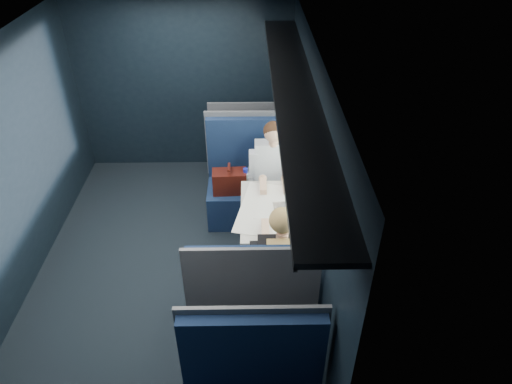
{
  "coord_description": "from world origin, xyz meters",
  "views": [
    {
      "loc": [
        0.84,
        -3.56,
        3.48
      ],
      "look_at": [
        0.9,
        0.0,
        0.95
      ],
      "focal_mm": 32.0,
      "sensor_mm": 36.0,
      "label": 1
    }
  ],
  "objects_px": {
    "laptop": "(292,207)",
    "seat_bay_far": "(252,300)",
    "seat_bay_near": "(249,186)",
    "seat_row_front": "(250,148)",
    "cup": "(296,180)",
    "bottle_small": "(288,181)",
    "woman": "(281,260)",
    "man": "(273,172)",
    "table": "(269,215)"
  },
  "relations": [
    {
      "from": "bottle_small",
      "to": "cup",
      "type": "height_order",
      "value": "bottle_small"
    },
    {
      "from": "table",
      "to": "seat_bay_near",
      "type": "xyz_separation_m",
      "value": [
        -0.2,
        0.86,
        -0.24
      ]
    },
    {
      "from": "table",
      "to": "seat_bay_far",
      "type": "relative_size",
      "value": 0.79
    },
    {
      "from": "bottle_small",
      "to": "man",
      "type": "bearing_deg",
      "value": 113.32
    },
    {
      "from": "seat_bay_far",
      "to": "cup",
      "type": "bearing_deg",
      "value": 69.94
    },
    {
      "from": "seat_bay_far",
      "to": "cup",
      "type": "height_order",
      "value": "seat_bay_far"
    },
    {
      "from": "cup",
      "to": "seat_bay_far",
      "type": "bearing_deg",
      "value": -110.06
    },
    {
      "from": "woman",
      "to": "bottle_small",
      "type": "distance_m",
      "value": 1.09
    },
    {
      "from": "man",
      "to": "seat_bay_far",
      "type": "bearing_deg",
      "value": -99.03
    },
    {
      "from": "table",
      "to": "man",
      "type": "distance_m",
      "value": 0.7
    },
    {
      "from": "woman",
      "to": "bottle_small",
      "type": "xyz_separation_m",
      "value": [
        0.14,
        1.07,
        0.1
      ]
    },
    {
      "from": "laptop",
      "to": "seat_bay_far",
      "type": "bearing_deg",
      "value": -115.85
    },
    {
      "from": "table",
      "to": "cup",
      "type": "distance_m",
      "value": 0.54
    },
    {
      "from": "seat_row_front",
      "to": "laptop",
      "type": "height_order",
      "value": "seat_row_front"
    },
    {
      "from": "woman",
      "to": "cup",
      "type": "height_order",
      "value": "woman"
    },
    {
      "from": "seat_bay_near",
      "to": "bottle_small",
      "type": "distance_m",
      "value": 0.76
    },
    {
      "from": "seat_bay_far",
      "to": "seat_row_front",
      "type": "distance_m",
      "value": 2.67
    },
    {
      "from": "table",
      "to": "bottle_small",
      "type": "bearing_deg",
      "value": 59.94
    },
    {
      "from": "seat_bay_near",
      "to": "laptop",
      "type": "height_order",
      "value": "seat_bay_near"
    },
    {
      "from": "laptop",
      "to": "cup",
      "type": "bearing_deg",
      "value": 80.65
    },
    {
      "from": "seat_bay_near",
      "to": "cup",
      "type": "distance_m",
      "value": 0.74
    },
    {
      "from": "man",
      "to": "laptop",
      "type": "relative_size",
      "value": 4.02
    },
    {
      "from": "man",
      "to": "woman",
      "type": "distance_m",
      "value": 1.41
    },
    {
      "from": "seat_bay_far",
      "to": "bottle_small",
      "type": "bearing_deg",
      "value": 72.38
    },
    {
      "from": "man",
      "to": "cup",
      "type": "relative_size",
      "value": 15.68
    },
    {
      "from": "seat_bay_near",
      "to": "seat_bay_far",
      "type": "distance_m",
      "value": 1.74
    },
    {
      "from": "table",
      "to": "woman",
      "type": "xyz_separation_m",
      "value": [
        0.07,
        -0.71,
        0.06
      ]
    },
    {
      "from": "seat_bay_near",
      "to": "seat_row_front",
      "type": "height_order",
      "value": "seat_bay_near"
    },
    {
      "from": "seat_bay_far",
      "to": "woman",
      "type": "relative_size",
      "value": 0.95
    },
    {
      "from": "man",
      "to": "seat_bay_near",
      "type": "bearing_deg",
      "value": 147.85
    },
    {
      "from": "seat_bay_far",
      "to": "man",
      "type": "distance_m",
      "value": 1.62
    },
    {
      "from": "table",
      "to": "seat_row_front",
      "type": "height_order",
      "value": "seat_row_front"
    },
    {
      "from": "seat_bay_near",
      "to": "cup",
      "type": "xyz_separation_m",
      "value": [
        0.49,
        -0.43,
        0.36
      ]
    },
    {
      "from": "woman",
      "to": "laptop",
      "type": "height_order",
      "value": "woman"
    },
    {
      "from": "table",
      "to": "man",
      "type": "xyz_separation_m",
      "value": [
        0.07,
        0.7,
        0.06
      ]
    },
    {
      "from": "seat_bay_far",
      "to": "cup",
      "type": "relative_size",
      "value": 14.94
    },
    {
      "from": "seat_bay_far",
      "to": "cup",
      "type": "distance_m",
      "value": 1.45
    },
    {
      "from": "seat_bay_far",
      "to": "bottle_small",
      "type": "height_order",
      "value": "seat_bay_far"
    },
    {
      "from": "seat_bay_far",
      "to": "man",
      "type": "height_order",
      "value": "man"
    },
    {
      "from": "seat_bay_far",
      "to": "woman",
      "type": "height_order",
      "value": "woman"
    },
    {
      "from": "seat_bay_near",
      "to": "man",
      "type": "xyz_separation_m",
      "value": [
        0.26,
        -0.17,
        0.29
      ]
    },
    {
      "from": "cup",
      "to": "seat_bay_near",
      "type": "bearing_deg",
      "value": 139.32
    },
    {
      "from": "seat_bay_far",
      "to": "seat_row_front",
      "type": "xyz_separation_m",
      "value": [
        0.0,
        2.67,
        -0.0
      ]
    },
    {
      "from": "man",
      "to": "woman",
      "type": "bearing_deg",
      "value": -90.0
    },
    {
      "from": "table",
      "to": "bottle_small",
      "type": "height_order",
      "value": "bottle_small"
    },
    {
      "from": "seat_bay_near",
      "to": "seat_row_front",
      "type": "distance_m",
      "value": 0.93
    },
    {
      "from": "cup",
      "to": "man",
      "type": "bearing_deg",
      "value": 131.63
    },
    {
      "from": "table",
      "to": "seat_bay_far",
      "type": "bearing_deg",
      "value": -101.78
    },
    {
      "from": "seat_bay_far",
      "to": "seat_bay_near",
      "type": "bearing_deg",
      "value": 90.48
    },
    {
      "from": "woman",
      "to": "seat_bay_far",
      "type": "bearing_deg",
      "value": -146.18
    }
  ]
}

